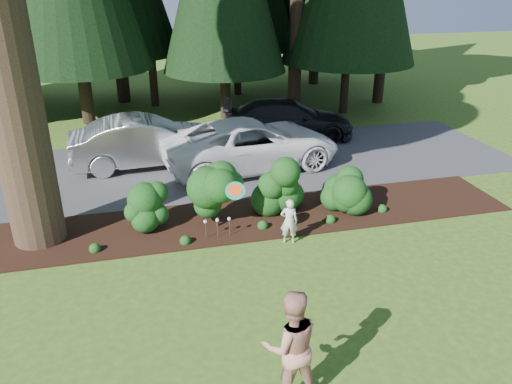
{
  "coord_description": "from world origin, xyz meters",
  "views": [
    {
      "loc": [
        -2.01,
        -8.48,
        6.21
      ],
      "look_at": [
        0.62,
        2.14,
        1.3
      ],
      "focal_mm": 35.0,
      "sensor_mm": 36.0,
      "label": 1
    }
  ],
  "objects_px": {
    "car_silver_wagon": "(147,141)",
    "adult": "(291,345)",
    "frisbee": "(235,191)",
    "car_dark_suv": "(288,119)",
    "car_white_suv": "(252,144)",
    "child": "(289,221)"
  },
  "relations": [
    {
      "from": "car_silver_wagon",
      "to": "adult",
      "type": "relative_size",
      "value": 2.67
    },
    {
      "from": "frisbee",
      "to": "car_dark_suv",
      "type": "bearing_deg",
      "value": 64.97
    },
    {
      "from": "car_silver_wagon",
      "to": "adult",
      "type": "height_order",
      "value": "adult"
    },
    {
      "from": "car_white_suv",
      "to": "child",
      "type": "bearing_deg",
      "value": 167.81
    },
    {
      "from": "child",
      "to": "adult",
      "type": "xyz_separation_m",
      "value": [
        -1.42,
        -4.59,
        0.37
      ]
    },
    {
      "from": "car_dark_suv",
      "to": "frisbee",
      "type": "distance_m",
      "value": 9.09
    },
    {
      "from": "car_dark_suv",
      "to": "adult",
      "type": "relative_size",
      "value": 2.7
    },
    {
      "from": "car_silver_wagon",
      "to": "frisbee",
      "type": "xyz_separation_m",
      "value": [
        1.74,
        -6.44,
        0.76
      ]
    },
    {
      "from": "car_silver_wagon",
      "to": "car_dark_suv",
      "type": "xyz_separation_m",
      "value": [
        5.57,
        1.76,
        -0.09
      ]
    },
    {
      "from": "child",
      "to": "adult",
      "type": "relative_size",
      "value": 0.62
    },
    {
      "from": "car_white_suv",
      "to": "frisbee",
      "type": "relative_size",
      "value": 11.8
    },
    {
      "from": "car_silver_wagon",
      "to": "car_white_suv",
      "type": "height_order",
      "value": "car_silver_wagon"
    },
    {
      "from": "adult",
      "to": "car_dark_suv",
      "type": "bearing_deg",
      "value": -104.35
    },
    {
      "from": "car_silver_wagon",
      "to": "child",
      "type": "height_order",
      "value": "car_silver_wagon"
    },
    {
      "from": "car_dark_suv",
      "to": "child",
      "type": "xyz_separation_m",
      "value": [
        -2.46,
        -8.0,
        -0.19
      ]
    },
    {
      "from": "car_white_suv",
      "to": "car_dark_suv",
      "type": "bearing_deg",
      "value": -46.16
    },
    {
      "from": "car_white_suv",
      "to": "adult",
      "type": "height_order",
      "value": "adult"
    },
    {
      "from": "car_dark_suv",
      "to": "child",
      "type": "relative_size",
      "value": 4.38
    },
    {
      "from": "car_dark_suv",
      "to": "child",
      "type": "distance_m",
      "value": 8.37
    },
    {
      "from": "frisbee",
      "to": "child",
      "type": "bearing_deg",
      "value": 8.16
    },
    {
      "from": "car_dark_suv",
      "to": "frisbee",
      "type": "height_order",
      "value": "frisbee"
    },
    {
      "from": "frisbee",
      "to": "adult",
      "type": "bearing_deg",
      "value": -90.81
    }
  ]
}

